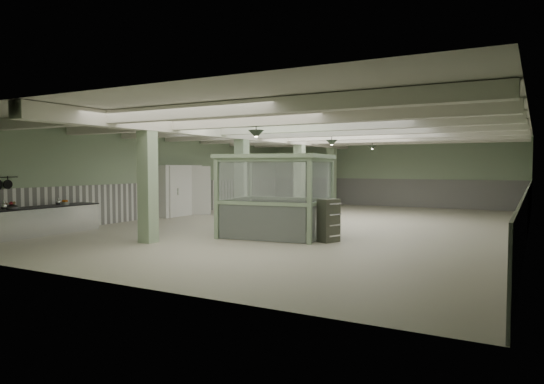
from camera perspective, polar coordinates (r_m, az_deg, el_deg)
The scene contains 33 objects.
floor at distance 18.03m, azimuth 4.91°, elevation -3.92°, with size 20.00×20.00×0.00m, color beige.
ceiling at distance 17.96m, azimuth 4.96°, elevation 7.56°, with size 14.00×20.00×0.02m, color silver.
wall_back at distance 27.35m, azimuth 13.45°, elevation 2.14°, with size 14.00×0.02×3.60m, color gray.
wall_front at distance 9.65m, azimuth -19.87°, elevation 0.63°, with size 14.00×0.02×3.60m, color gray.
wall_left at distance 21.70m, azimuth -12.23°, elevation 1.96°, with size 0.02×20.00×3.60m, color gray.
wall_right at distance 16.37m, azimuth 27.95°, elevation 1.36°, with size 0.02×20.00×3.60m, color gray.
wainscot_left at distance 21.73m, azimuth -12.15°, elevation -0.81°, with size 0.05×19.90×1.50m, color silver.
wainscot_right at distance 16.43m, azimuth 27.78°, elevation -2.30°, with size 0.05×19.90×1.50m, color silver.
wainscot_back at distance 27.36m, azimuth 13.41°, elevation -0.06°, with size 13.90×0.05×1.50m, color silver.
girder at distance 19.09m, azimuth -1.97°, elevation 6.64°, with size 0.45×19.90×0.40m, color silver.
beam_a at distance 11.52m, azimuth -10.52°, elevation 9.18°, with size 13.90×0.35×0.32m, color silver.
beam_b at distance 13.54m, azimuth -3.73°, elevation 8.30°, with size 13.90×0.35×0.32m, color silver.
beam_c at distance 15.69m, azimuth 1.23°, elevation 7.57°, with size 13.90×0.35×0.32m, color silver.
beam_d at distance 17.94m, azimuth 4.96°, elevation 6.99°, with size 13.90×0.35×0.32m, color silver.
beam_e at distance 20.25m, azimuth 7.84°, elevation 6.51°, with size 13.90×0.35×0.32m, color silver.
beam_f at distance 22.60m, azimuth 10.12°, elevation 6.13°, with size 13.90×0.35×0.32m, color silver.
beam_g at distance 24.97m, azimuth 11.97°, elevation 5.81°, with size 13.90×0.35×0.32m, color silver.
column_a at distance 14.23m, azimuth -14.42°, elevation 1.42°, with size 0.42×0.42×3.60m, color #A8C39D.
column_b at distance 18.20m, azimuth -3.57°, elevation 1.83°, with size 0.42×0.42×3.60m, color #A8C39D.
column_c at distance 22.58m, azimuth 3.24°, elevation 2.06°, with size 0.42×0.42×3.60m, color #A8C39D.
column_d at distance 26.25m, azimuth 7.02°, elevation 2.17°, with size 0.42×0.42×3.60m, color #A8C39D.
pendant_front at distance 13.25m, azimuth -1.88°, elevation 6.81°, with size 0.44×0.44×0.22m, color #2A3628.
pendant_mid at distance 18.19m, azimuth 7.04°, elevation 5.75°, with size 0.44×0.44×0.22m, color #2A3628.
pendant_back at distance 22.90m, azimuth 11.71°, elevation 5.14°, with size 0.44×0.44×0.22m, color #2A3628.
prep_counter at distance 16.75m, azimuth -26.89°, elevation -3.18°, with size 0.85×4.88×0.91m.
pitcher_near at distance 16.18m, azimuth -29.00°, elevation -1.40°, with size 0.18×0.21×0.27m, color silver, non-canonical shape.
pitcher_far at distance 17.40m, azimuth -23.85°, elevation -1.03°, with size 0.17×0.19×0.25m, color silver, non-canonical shape.
veg_colander at distance 16.35m, azimuth -28.37°, elevation -1.45°, with size 0.46×0.46×0.21m, color #3C3C41, non-canonical shape.
orange_bowl at distance 17.47m, azimuth -23.15°, elevation -1.26°, with size 0.25×0.25×0.09m, color #B2B2B7.
skillet_far at distance 16.76m, azimuth -28.64°, elevation 0.79°, with size 0.28×0.28×0.04m, color black.
walkin_cooler at distance 21.78m, azimuth -10.78°, elevation 0.24°, with size 1.17×2.49×2.28m.
guard_booth at distance 15.06m, azimuth 0.50°, elevation 1.31°, with size 3.47×3.05×2.54m.
filing_cabinet at distance 14.05m, azimuth 6.67°, elevation -3.34°, with size 0.40×0.57×1.24m, color #525446.
Camera 1 is at (7.24, -16.37, 2.17)m, focal length 32.00 mm.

